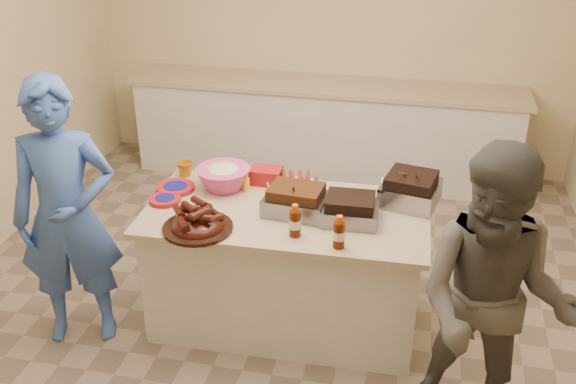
% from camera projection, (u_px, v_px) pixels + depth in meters
% --- Properties ---
extents(room, '(4.50, 5.00, 2.70)m').
position_uv_depth(room, '(267.00, 309.00, 4.30)').
color(room, beige).
rests_on(room, ground).
extents(back_counter, '(3.60, 0.64, 0.90)m').
position_uv_depth(back_counter, '(324.00, 130.00, 6.01)').
color(back_counter, beige).
rests_on(back_counter, ground).
extents(island, '(1.73, 0.94, 0.81)m').
position_uv_depth(island, '(286.00, 318.00, 4.21)').
color(island, beige).
rests_on(island, ground).
extents(rib_platter, '(0.45, 0.45, 0.16)m').
position_uv_depth(rib_platter, '(198.00, 229.00, 3.65)').
color(rib_platter, '#3D1009').
rests_on(rib_platter, island).
extents(pulled_pork_tray, '(0.38, 0.30, 0.11)m').
position_uv_depth(pulled_pork_tray, '(296.00, 212.00, 3.83)').
color(pulled_pork_tray, '#47230F').
rests_on(pulled_pork_tray, island).
extents(brisket_tray, '(0.33, 0.28, 0.10)m').
position_uv_depth(brisket_tray, '(350.00, 220.00, 3.74)').
color(brisket_tray, black).
rests_on(brisket_tray, island).
extents(roasting_pan, '(0.39, 0.39, 0.13)m').
position_uv_depth(roasting_pan, '(409.00, 203.00, 3.94)').
color(roasting_pan, gray).
rests_on(roasting_pan, island).
extents(coleslaw_bowl, '(0.36, 0.36, 0.24)m').
position_uv_depth(coleslaw_bowl, '(224.00, 188.00, 4.12)').
color(coleslaw_bowl, '#D03D7C').
rests_on(coleslaw_bowl, island).
extents(sausage_plate, '(0.36, 0.36, 0.05)m').
position_uv_depth(sausage_plate, '(300.00, 189.00, 4.10)').
color(sausage_plate, silver).
rests_on(sausage_plate, island).
extents(mac_cheese_dish, '(0.35, 0.28, 0.09)m').
position_uv_depth(mac_cheese_dish, '(407.00, 196.00, 4.02)').
color(mac_cheese_dish, '#D78C00').
rests_on(mac_cheese_dish, island).
extents(bbq_bottle_a, '(0.07, 0.07, 0.19)m').
position_uv_depth(bbq_bottle_a, '(295.00, 235.00, 3.59)').
color(bbq_bottle_a, '#451402').
rests_on(bbq_bottle_a, island).
extents(bbq_bottle_b, '(0.07, 0.07, 0.19)m').
position_uv_depth(bbq_bottle_b, '(338.00, 247.00, 3.48)').
color(bbq_bottle_b, '#451402').
rests_on(bbq_bottle_b, island).
extents(mustard_bottle, '(0.04, 0.04, 0.11)m').
position_uv_depth(mustard_bottle, '(247.00, 190.00, 4.09)').
color(mustard_bottle, yellow).
rests_on(mustard_bottle, island).
extents(sauce_bowl, '(0.15, 0.05, 0.15)m').
position_uv_depth(sauce_bowl, '(278.00, 190.00, 4.10)').
color(sauce_bowl, silver).
rests_on(sauce_bowl, island).
extents(plate_stack_large, '(0.25, 0.25, 0.03)m').
position_uv_depth(plate_stack_large, '(176.00, 190.00, 4.09)').
color(plate_stack_large, maroon).
rests_on(plate_stack_large, island).
extents(plate_stack_small, '(0.20, 0.20, 0.03)m').
position_uv_depth(plate_stack_small, '(165.00, 202.00, 3.95)').
color(plate_stack_small, maroon).
rests_on(plate_stack_small, island).
extents(plastic_cup, '(0.11, 0.10, 0.11)m').
position_uv_depth(plastic_cup, '(186.00, 176.00, 4.29)').
color(plastic_cup, '#A2680A').
rests_on(plastic_cup, island).
extents(basket_stack, '(0.20, 0.15, 0.10)m').
position_uv_depth(basket_stack, '(266.00, 182.00, 4.19)').
color(basket_stack, maroon).
rests_on(basket_stack, island).
extents(guest_blue, '(1.13, 1.78, 0.40)m').
position_uv_depth(guest_blue, '(87.00, 331.00, 4.10)').
color(guest_blue, '#385AB1').
rests_on(guest_blue, ground).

